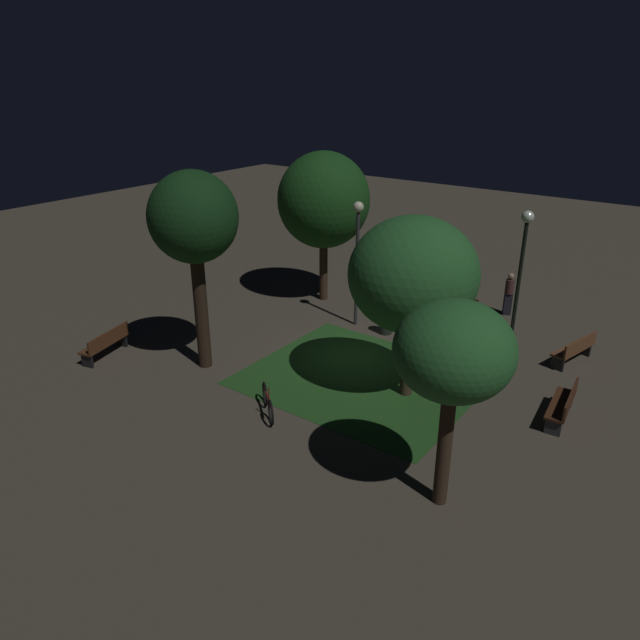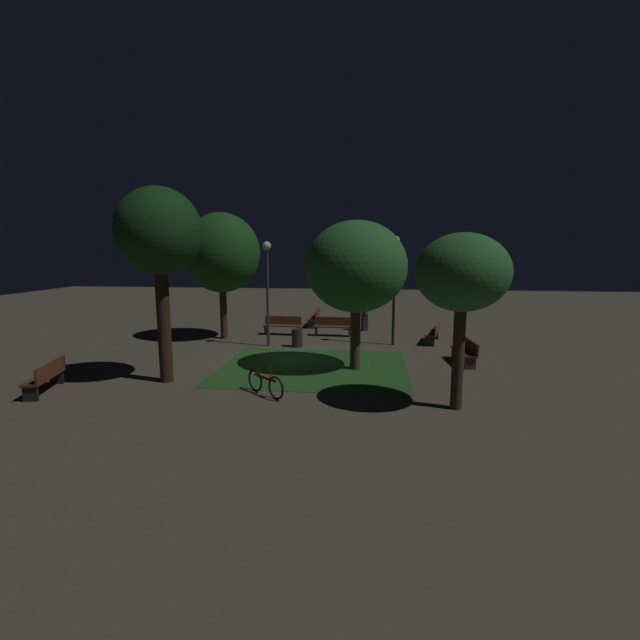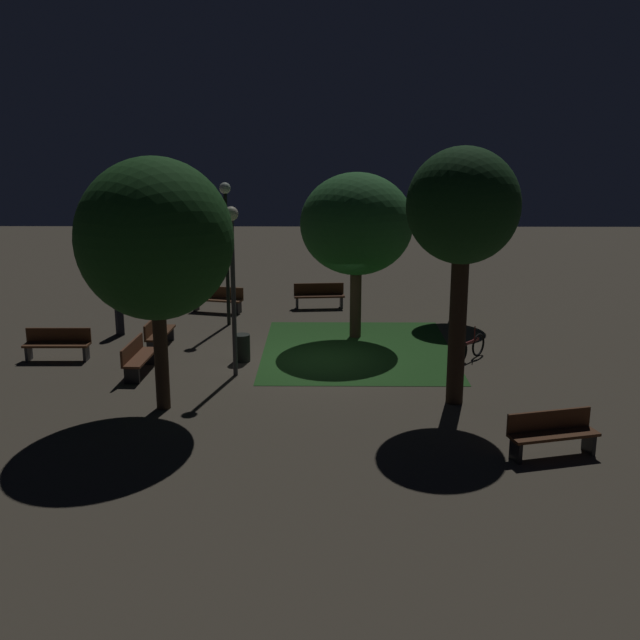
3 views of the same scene
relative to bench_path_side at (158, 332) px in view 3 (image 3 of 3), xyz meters
The scene contains 17 objects.
ground_plane 4.95m from the bench_path_side, 75.60° to the left, with size 60.00×60.00×0.00m, color #4C4438.
grass_lawn 5.87m from the bench_path_side, 88.17° to the left, with size 6.44×5.46×0.01m, color #23511E.
bench_path_side is the anchor object (origin of this frame).
bench_front_left 2.45m from the bench_path_side, ahead, with size 1.82×0.56×0.88m.
bench_near_trees 4.69m from the bench_path_side, 166.12° to the left, with size 0.90×1.86×0.88m.
bench_by_lamp 11.99m from the bench_path_side, 51.49° to the left, with size 0.92×1.86×0.88m.
bench_corner 6.99m from the bench_path_side, 137.94° to the left, with size 0.65×1.84×0.88m.
bench_lawn_edge 2.81m from the bench_path_side, 64.67° to the right, with size 0.50×1.81×0.88m.
tree_near_wall 6.69m from the bench_path_side, 102.21° to the left, with size 3.39×3.39×5.03m.
tree_tall_center 6.14m from the bench_path_side, 13.58° to the left, with size 3.45×3.45×5.71m.
tree_lawn_side 10.64m from the bench_path_side, 113.10° to the left, with size 2.32×2.32×4.49m.
tree_back_right 10.01m from the bench_path_side, 60.43° to the left, with size 2.52×2.52×5.91m.
lamp_post_plaza_west 4.19m from the bench_path_side, 147.71° to the left, with size 0.36×0.36×4.63m.
lamp_post_near_wall 4.41m from the bench_path_side, 45.37° to the left, with size 0.36×0.36×4.40m.
trash_bin 2.92m from the bench_path_side, 63.63° to the left, with size 0.45×0.45×0.76m, color black.
bicycle 9.01m from the bench_path_side, 82.75° to the left, with size 1.29×1.09×0.93m.
pedestrian 2.15m from the bench_path_side, 134.07° to the right, with size 0.34×0.32×1.61m.
Camera 3 is at (20.06, 0.17, 6.23)m, focal length 42.30 mm.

